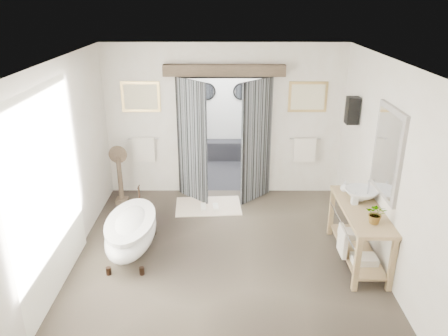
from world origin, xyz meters
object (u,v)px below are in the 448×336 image
Objects in this scene: clawfoot_tub at (131,231)px; vanity at (358,230)px; basin at (361,195)px; rug at (208,206)px.

vanity reaches higher than clawfoot_tub.
basin reaches higher than clawfoot_tub.
vanity is (3.35, -0.18, 0.12)m from clawfoot_tub.
vanity is at bearing -37.76° from rug.
basin is (0.08, 0.29, 0.43)m from vanity.
rug is 2.90m from basin.
vanity is at bearing -121.01° from basin.
vanity is 3.22× the size of basin.
rug is at bearing 54.83° from clawfoot_tub.
basin is at bearing 74.51° from vanity.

